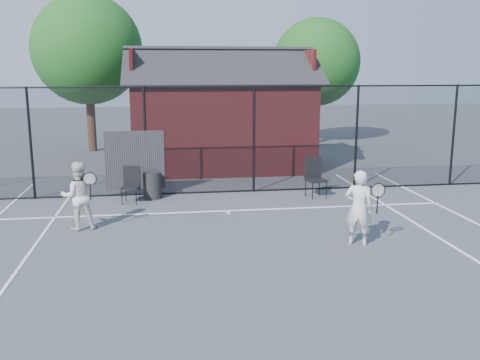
{
  "coord_description": "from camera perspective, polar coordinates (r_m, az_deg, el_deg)",
  "views": [
    {
      "loc": [
        -1.51,
        -9.68,
        3.47
      ],
      "look_at": [
        0.1,
        1.47,
        1.1
      ],
      "focal_mm": 40.0,
      "sensor_mm": 36.0,
      "label": 1
    }
  ],
  "objects": [
    {
      "name": "fence",
      "position": [
        14.87,
        -3.48,
        4.04
      ],
      "size": [
        22.04,
        3.0,
        3.0
      ],
      "color": "black",
      "rests_on": "ground"
    },
    {
      "name": "court_lines",
      "position": [
        9.18,
        1.92,
        -10.31
      ],
      "size": [
        11.02,
        18.0,
        0.01
      ],
      "color": "white",
      "rests_on": "ground"
    },
    {
      "name": "tree_left",
      "position": [
        23.39,
        -15.98,
        13.2
      ],
      "size": [
        4.48,
        4.48,
        6.44
      ],
      "color": "#371F16",
      "rests_on": "ground"
    },
    {
      "name": "waste_bin",
      "position": [
        14.62,
        -9.32,
        -0.55
      ],
      "size": [
        0.52,
        0.52,
        0.72
      ],
      "primitive_type": "cylinder",
      "rotation": [
        0.0,
        0.0,
        0.05
      ],
      "color": "#252525",
      "rests_on": "ground"
    },
    {
      "name": "player_front",
      "position": [
        10.82,
        12.56,
        -2.91
      ],
      "size": [
        0.73,
        0.6,
        1.52
      ],
      "color": "silver",
      "rests_on": "ground"
    },
    {
      "name": "chair_left",
      "position": [
        14.17,
        -11.6,
        -0.6
      ],
      "size": [
        0.54,
        0.55,
        0.94
      ],
      "primitive_type": "cube",
      "rotation": [
        0.0,
        0.0,
        -0.21
      ],
      "color": "black",
      "rests_on": "ground"
    },
    {
      "name": "ground",
      "position": [
        10.4,
        0.63,
        -7.62
      ],
      "size": [
        80.0,
        80.0,
        0.0
      ],
      "primitive_type": "plane",
      "color": "#404349",
      "rests_on": "ground"
    },
    {
      "name": "chair_right",
      "position": [
        14.68,
        8.14,
        0.18
      ],
      "size": [
        0.59,
        0.61,
        1.05
      ],
      "primitive_type": "cube",
      "rotation": [
        0.0,
        0.0,
        0.19
      ],
      "color": "black",
      "rests_on": "ground"
    },
    {
      "name": "tree_right",
      "position": [
        25.18,
        8.15,
        12.31
      ],
      "size": [
        3.97,
        3.97,
        5.7
      ],
      "color": "#371F16",
      "rests_on": "ground"
    },
    {
      "name": "player_back",
      "position": [
        12.1,
        -16.86,
        -1.63
      ],
      "size": [
        0.86,
        0.71,
        1.5
      ],
      "color": "silver",
      "rests_on": "ground"
    },
    {
      "name": "clubhouse",
      "position": [
        18.88,
        -2.06,
        6.21
      ],
      "size": [
        6.5,
        4.36,
        4.19
      ],
      "color": "maroon",
      "rests_on": "ground"
    }
  ]
}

